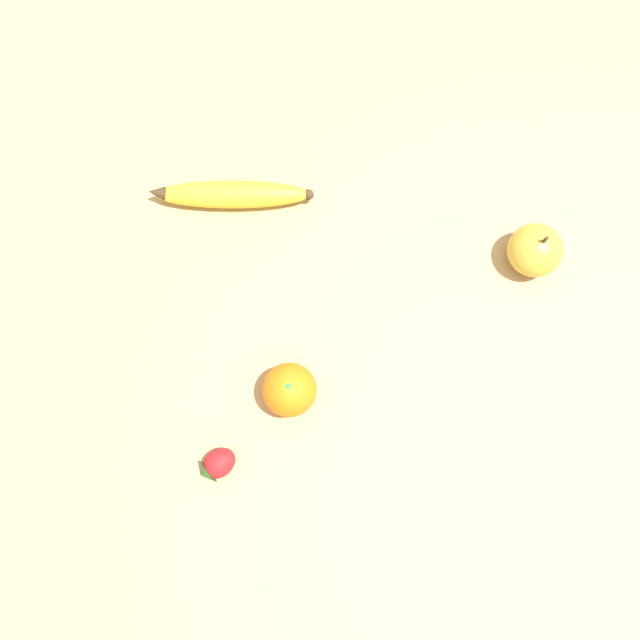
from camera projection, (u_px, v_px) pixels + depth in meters
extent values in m
plane|color=tan|center=(349.00, 235.00, 0.83)|extent=(3.00, 3.00, 0.00)
ellipsoid|color=yellow|center=(232.00, 195.00, 0.83)|extent=(0.21, 0.08, 0.04)
cone|color=#47331E|center=(157.00, 193.00, 0.82)|extent=(0.03, 0.03, 0.03)
sphere|color=#47331E|center=(309.00, 195.00, 0.83)|extent=(0.01, 0.01, 0.01)
sphere|color=orange|center=(289.00, 390.00, 0.75)|extent=(0.07, 0.07, 0.07)
cylinder|color=#337A33|center=(288.00, 386.00, 0.72)|extent=(0.01, 0.01, 0.00)
ellipsoid|color=red|center=(219.00, 463.00, 0.75)|extent=(0.05, 0.05, 0.03)
cone|color=#337A33|center=(206.00, 474.00, 0.75)|extent=(0.02, 0.03, 0.03)
ellipsoid|color=gold|center=(535.00, 250.00, 0.80)|extent=(0.07, 0.07, 0.06)
cylinder|color=#4C3319|center=(545.00, 240.00, 0.76)|extent=(0.00, 0.00, 0.01)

